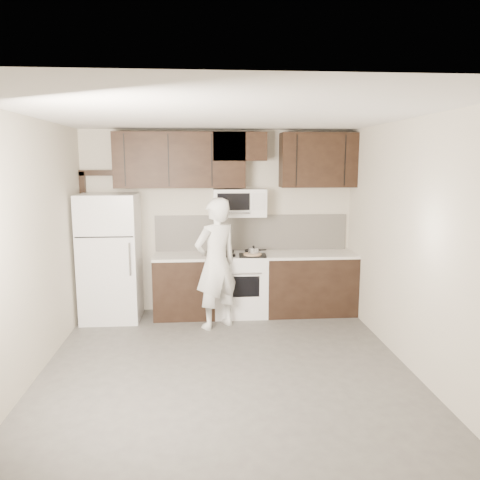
{
  "coord_description": "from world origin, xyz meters",
  "views": [
    {
      "loc": [
        -0.23,
        -4.72,
        2.24
      ],
      "look_at": [
        0.22,
        0.9,
        1.29
      ],
      "focal_mm": 35.0,
      "sensor_mm": 36.0,
      "label": 1
    }
  ],
  "objects": [
    {
      "name": "floor",
      "position": [
        0.0,
        0.0,
        0.0
      ],
      "size": [
        4.5,
        4.5,
        0.0
      ],
      "primitive_type": "plane",
      "color": "#4E4C49",
      "rests_on": "ground"
    },
    {
      "name": "upper_cabinets",
      "position": [
        0.21,
        2.08,
        2.28
      ],
      "size": [
        3.48,
        0.35,
        0.78
      ],
      "color": "black",
      "rests_on": "back_wall"
    },
    {
      "name": "backsplash",
      "position": [
        0.5,
        2.24,
        1.18
      ],
      "size": [
        2.9,
        0.02,
        0.54
      ],
      "primitive_type": "cube",
      "color": "beige",
      "rests_on": "counter_run"
    },
    {
      "name": "pizza",
      "position": [
        0.46,
        1.77,
        0.94
      ],
      "size": [
        0.27,
        0.27,
        0.02
      ],
      "primitive_type": "cylinder",
      "rotation": [
        0.0,
        0.0,
        -0.06
      ],
      "color": "tan",
      "rests_on": "baking_tray"
    },
    {
      "name": "stove",
      "position": [
        0.3,
        1.94,
        0.46
      ],
      "size": [
        0.76,
        0.66,
        0.94
      ],
      "color": "white",
      "rests_on": "floor"
    },
    {
      "name": "microwave",
      "position": [
        0.3,
        2.06,
        1.65
      ],
      "size": [
        0.76,
        0.42,
        0.4
      ],
      "color": "white",
      "rests_on": "upper_cabinets"
    },
    {
      "name": "baking_tray",
      "position": [
        0.46,
        1.77,
        0.92
      ],
      "size": [
        0.4,
        0.31,
        0.02
      ],
      "primitive_type": "cube",
      "rotation": [
        0.0,
        0.0,
        -0.06
      ],
      "color": "black",
      "rests_on": "counter_run"
    },
    {
      "name": "saucepan",
      "position": [
        0.48,
        1.79,
        0.97
      ],
      "size": [
        0.27,
        0.16,
        0.15
      ],
      "color": "silver",
      "rests_on": "stove"
    },
    {
      "name": "ceiling",
      "position": [
        0.0,
        0.0,
        2.7
      ],
      "size": [
        4.5,
        4.5,
        0.0
      ],
      "primitive_type": "plane",
      "rotation": [
        3.14,
        0.0,
        0.0
      ],
      "color": "white",
      "rests_on": "back_wall"
    },
    {
      "name": "person",
      "position": [
        -0.07,
        1.42,
        0.89
      ],
      "size": [
        0.77,
        0.7,
        1.78
      ],
      "primitive_type": "imported",
      "rotation": [
        0.0,
        0.0,
        3.7
      ],
      "color": "white",
      "rests_on": "floor"
    },
    {
      "name": "counter_run",
      "position": [
        0.6,
        1.94,
        0.46
      ],
      "size": [
        2.95,
        0.64,
        0.91
      ],
      "color": "black",
      "rests_on": "floor"
    },
    {
      "name": "refrigerator",
      "position": [
        -1.55,
        1.89,
        0.9
      ],
      "size": [
        0.8,
        0.76,
        1.8
      ],
      "color": "white",
      "rests_on": "floor"
    },
    {
      "name": "door_trim",
      "position": [
        -1.92,
        2.21,
        1.25
      ],
      "size": [
        0.5,
        0.08,
        2.12
      ],
      "color": "black",
      "rests_on": "floor"
    },
    {
      "name": "back_wall",
      "position": [
        0.0,
        2.25,
        1.35
      ],
      "size": [
        4.0,
        0.0,
        4.0
      ],
      "primitive_type": "plane",
      "rotation": [
        1.57,
        0.0,
        0.0
      ],
      "color": "beige",
      "rests_on": "ground"
    }
  ]
}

